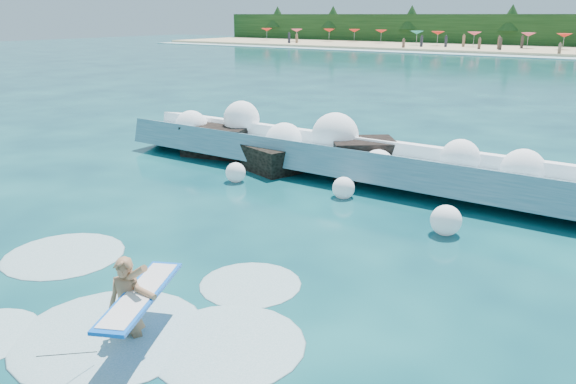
{
  "coord_description": "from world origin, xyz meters",
  "views": [
    {
      "loc": [
        8.2,
        -7.74,
        4.95
      ],
      "look_at": [
        1.5,
        2.0,
        1.2
      ],
      "focal_mm": 35.0,
      "sensor_mm": 36.0,
      "label": 1
    }
  ],
  "objects": [
    {
      "name": "surfer_with_board",
      "position": [
        1.75,
        -2.71,
        0.62
      ],
      "size": [
        1.47,
        2.86,
        1.68
      ],
      "color": "#A6724D",
      "rests_on": "ground"
    },
    {
      "name": "ground",
      "position": [
        0.0,
        0.0,
        0.0
      ],
      "size": [
        200.0,
        200.0,
        0.0
      ],
      "primitive_type": "plane",
      "color": "#072F3C",
      "rests_on": "ground"
    },
    {
      "name": "breaking_wave",
      "position": [
        0.32,
        7.75,
        0.53
      ],
      "size": [
        17.73,
        2.77,
        1.53
      ],
      "color": "teal",
      "rests_on": "ground"
    },
    {
      "name": "rock_cluster",
      "position": [
        -2.77,
        7.53,
        0.44
      ],
      "size": [
        8.32,
        3.34,
        1.37
      ],
      "color": "black",
      "rests_on": "ground"
    },
    {
      "name": "surf_foam",
      "position": [
        1.07,
        -2.22,
        0.0
      ],
      "size": [
        9.07,
        5.8,
        0.16
      ],
      "color": "silver",
      "rests_on": "ground"
    },
    {
      "name": "wave_spray",
      "position": [
        -0.09,
        7.57,
        0.97
      ],
      "size": [
        14.9,
        4.55,
        2.01
      ],
      "color": "white",
      "rests_on": "ground"
    }
  ]
}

